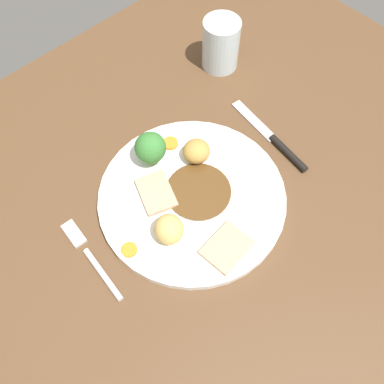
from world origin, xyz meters
The scene contains 13 objects.
dining_table centered at (0.00, 0.00, 1.80)cm, with size 120.00×84.00×3.60cm, color brown.
dinner_plate centered at (2.49, -2.20, 4.30)cm, with size 29.78×29.78×1.40cm, color white.
gravy_pool centered at (3.67, -2.43, 5.15)cm, with size 10.40×10.40×0.30cm, color #563819.
meat_slice_main centered at (-0.18, -12.21, 5.40)cm, with size 6.86×5.19×0.80cm, color tan.
meat_slice_under centered at (-1.48, 1.83, 5.40)cm, with size 6.90×4.95×0.80cm, color tan.
roast_potato_left centered at (-4.65, -4.89, 7.15)cm, with size 4.68×4.33×4.30cm, color #D8B260.
roast_potato_right centered at (7.94, 2.50, 6.84)cm, with size 4.40×4.50×3.68cm, color #BC8C42.
carrot_coin_front centered at (-10.57, -2.65, 5.26)cm, with size 2.35×2.35×0.51cm, color orange.
carrot_coin_back centered at (6.61, 7.47, 5.28)cm, with size 2.58×2.58×0.57cm, color orange.
broccoli_floret centered at (2.23, 7.12, 8.52)cm, with size 5.08×5.08×6.18cm.
fork centered at (-15.28, 0.93, 3.99)cm, with size 2.73×15.32×0.90cm.
knife centered at (20.73, -3.89, 4.05)cm, with size 3.82×18.53×1.20cm.
water_glass centered at (27.21, 16.15, 8.42)cm, with size 6.97×6.97×9.63cm, color silver.
Camera 1 is at (-19.45, -25.42, 62.57)cm, focal length 39.05 mm.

